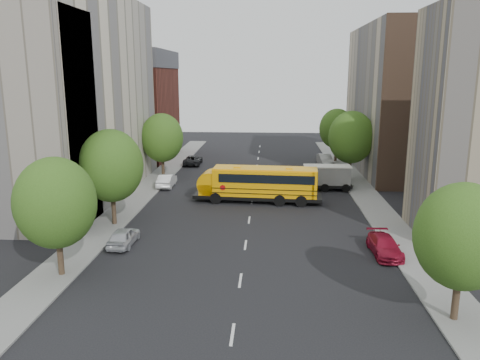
# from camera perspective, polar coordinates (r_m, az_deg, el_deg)

# --- Properties ---
(ground) EXTENTS (120.00, 120.00, 0.00)m
(ground) POSITION_cam_1_polar(r_m,az_deg,el_deg) (41.81, 1.24, -4.07)
(ground) COLOR black
(ground) RESTS_ON ground
(sidewalk_left) EXTENTS (3.00, 80.00, 0.12)m
(sidewalk_left) POSITION_cam_1_polar(r_m,az_deg,el_deg) (48.39, -12.24, -1.96)
(sidewalk_left) COLOR slate
(sidewalk_left) RESTS_ON ground
(sidewalk_right) EXTENTS (3.00, 80.00, 0.12)m
(sidewalk_right) POSITION_cam_1_polar(r_m,az_deg,el_deg) (47.61, 15.48, -2.38)
(sidewalk_right) COLOR slate
(sidewalk_right) RESTS_ON ground
(lane_markings) EXTENTS (0.15, 64.00, 0.01)m
(lane_markings) POSITION_cam_1_polar(r_m,az_deg,el_deg) (51.46, 1.71, -0.86)
(lane_markings) COLOR silver
(lane_markings) RESTS_ON ground
(building_left_cream) EXTENTS (10.00, 26.00, 20.00)m
(building_left_cream) POSITION_cam_1_polar(r_m,az_deg,el_deg) (50.06, -19.75, 9.61)
(building_left_cream) COLOR beige
(building_left_cream) RESTS_ON ground
(building_left_redbrick) EXTENTS (10.00, 15.00, 13.00)m
(building_left_redbrick) POSITION_cam_1_polar(r_m,az_deg,el_deg) (71.00, -12.56, 7.91)
(building_left_redbrick) COLOR maroon
(building_left_redbrick) RESTS_ON ground
(building_left_near) EXTENTS (10.00, 7.00, 17.00)m
(building_left_near) POSITION_cam_1_polar(r_m,az_deg,el_deg) (40.72, -25.38, 6.46)
(building_left_near) COLOR #B8A88F
(building_left_near) RESTS_ON ground
(building_right_far) EXTENTS (10.00, 22.00, 18.00)m
(building_right_far) POSITION_cam_1_polar(r_m,az_deg,el_deg) (62.27, 19.12, 9.19)
(building_right_far) COLOR #B8A88F
(building_right_far) RESTS_ON ground
(building_right_sidewall) EXTENTS (10.10, 0.30, 18.00)m
(building_right_sidewall) POSITION_cam_1_polar(r_m,az_deg,el_deg) (51.75, 22.31, 8.37)
(building_right_sidewall) COLOR brown
(building_right_sidewall) RESTS_ON ground
(street_tree_0) EXTENTS (4.80, 4.80, 7.41)m
(street_tree_0) POSITION_cam_1_polar(r_m,az_deg,el_deg) (29.85, -21.57, -2.62)
(street_tree_0) COLOR #38281C
(street_tree_0) RESTS_ON ground
(street_tree_1) EXTENTS (5.12, 5.12, 7.90)m
(street_tree_1) POSITION_cam_1_polar(r_m,az_deg,el_deg) (38.81, -15.44, 1.68)
(street_tree_1) COLOR #38281C
(street_tree_1) RESTS_ON ground
(street_tree_2) EXTENTS (4.99, 4.99, 7.71)m
(street_tree_2) POSITION_cam_1_polar(r_m,az_deg,el_deg) (55.93, -9.49, 5.09)
(street_tree_2) COLOR #38281C
(street_tree_2) RESTS_ON ground
(street_tree_3) EXTENTS (4.61, 4.61, 7.11)m
(street_tree_3) POSITION_cam_1_polar(r_m,az_deg,el_deg) (25.10, 25.51, -6.24)
(street_tree_3) COLOR #38281C
(street_tree_3) RESTS_ON ground
(street_tree_4) EXTENTS (5.25, 5.25, 8.10)m
(street_tree_4) POSITION_cam_1_polar(r_m,az_deg,el_deg) (55.25, 13.42, 5.09)
(street_tree_4) COLOR #38281C
(street_tree_4) RESTS_ON ground
(street_tree_5) EXTENTS (4.86, 4.86, 7.51)m
(street_tree_5) POSITION_cam_1_polar(r_m,az_deg,el_deg) (67.07, 11.71, 6.14)
(street_tree_5) COLOR #38281C
(street_tree_5) RESTS_ON ground
(school_bus) EXTENTS (12.49, 3.75, 3.48)m
(school_bus) POSITION_cam_1_polar(r_m,az_deg,el_deg) (45.07, 2.04, -0.29)
(school_bus) COLOR black
(school_bus) RESTS_ON ground
(safari_truck) EXTENTS (6.19, 2.33, 2.64)m
(safari_truck) POSITION_cam_1_polar(r_m,az_deg,el_deg) (50.74, 10.06, 0.37)
(safari_truck) COLOR black
(safari_truck) RESTS_ON ground
(parked_car_0) EXTENTS (1.64, 3.92, 1.33)m
(parked_car_0) POSITION_cam_1_polar(r_m,az_deg,el_deg) (35.01, -14.02, -6.70)
(parked_car_0) COLOR #B6B8BD
(parked_car_0) RESTS_ON ground
(parked_car_1) EXTENTS (1.58, 4.39, 1.44)m
(parked_car_1) POSITION_cam_1_polar(r_m,az_deg,el_deg) (52.05, -8.92, -0.04)
(parked_car_1) COLOR white
(parked_car_1) RESTS_ON ground
(parked_car_2) EXTENTS (2.28, 4.83, 1.33)m
(parked_car_2) POSITION_cam_1_polar(r_m,az_deg,el_deg) (64.40, -5.76, 2.44)
(parked_car_2) COLOR black
(parked_car_2) RESTS_ON ground
(parked_car_3) EXTENTS (1.95, 4.46, 1.28)m
(parked_car_3) POSITION_cam_1_polar(r_m,az_deg,el_deg) (33.76, 17.21, -7.68)
(parked_car_3) COLOR maroon
(parked_car_3) RESTS_ON ground
(parked_car_4) EXTENTS (2.32, 4.83, 1.59)m
(parked_car_4) POSITION_cam_1_polar(r_m,az_deg,el_deg) (52.96, 11.91, 0.14)
(parked_car_4) COLOR #333B5A
(parked_car_4) RESTS_ON ground
(parked_car_5) EXTENTS (1.97, 4.64, 1.49)m
(parked_car_5) POSITION_cam_1_polar(r_m,az_deg,el_deg) (64.80, 10.30, 2.44)
(parked_car_5) COLOR gray
(parked_car_5) RESTS_ON ground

